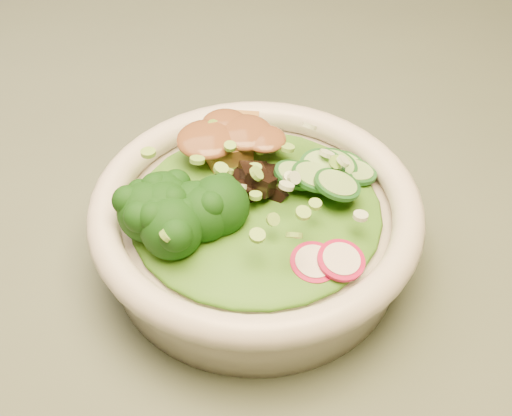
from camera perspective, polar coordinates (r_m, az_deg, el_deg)
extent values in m
cylinder|color=black|center=(1.16, 14.57, -0.57)|extent=(0.06, 0.06, 0.72)
cylinder|color=silver|center=(0.53, 0.00, -2.31)|extent=(0.21, 0.21, 0.05)
torus|color=silver|center=(0.51, 0.00, 0.01)|extent=(0.24, 0.24, 0.02)
ellipsoid|color=#2C6A16|center=(0.51, 0.00, 0.08)|extent=(0.18, 0.18, 0.02)
ellipsoid|color=brown|center=(0.53, -2.58, 5.58)|extent=(0.06, 0.05, 0.01)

